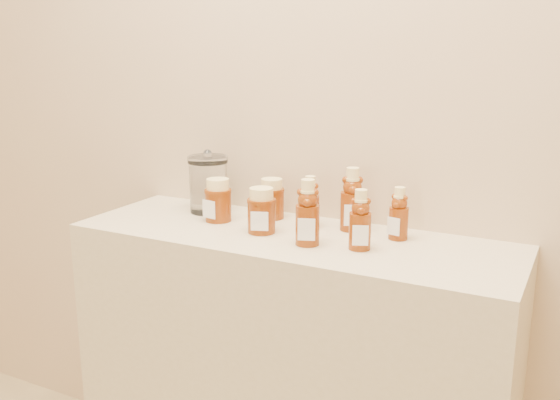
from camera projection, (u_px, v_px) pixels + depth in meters
The scene contains 11 objects.
wall_back at pixel (324, 61), 1.73m from camera, with size 3.50×0.02×2.70m, color tan.
display_table at pixel (290, 386), 1.77m from camera, with size 1.20×0.40×0.90m, color #C4B68F.
bear_bottle_back_left at pixel (310, 198), 1.72m from camera, with size 0.06×0.06×0.16m, color #642407, non-canonical shape.
bear_bottle_back_mid at pixel (352, 195), 1.68m from camera, with size 0.07×0.07×0.20m, color #642407, non-canonical shape.
bear_bottle_back_right at pixel (399, 210), 1.61m from camera, with size 0.05×0.05×0.16m, color #642407, non-canonical shape.
bear_bottle_front_left at pixel (308, 208), 1.56m from camera, with size 0.07×0.07×0.19m, color #642407, non-canonical shape.
bear_bottle_front_right at pixel (360, 216), 1.53m from camera, with size 0.06×0.06×0.17m, color #642407, non-canonical shape.
honey_jar_left at pixel (218, 200), 1.78m from camera, with size 0.08×0.08×0.12m, color #642407, non-canonical shape.
honey_jar_back at pixel (272, 199), 1.81m from camera, with size 0.07×0.07×0.12m, color #642407, non-canonical shape.
honey_jar_front at pixel (261, 210), 1.67m from camera, with size 0.08×0.08×0.12m, color #642407, non-canonical shape.
glass_canister at pixel (208, 182), 1.87m from camera, with size 0.12×0.12×0.19m, color white, non-canonical shape.
Camera 1 is at (0.70, 0.12, 1.39)m, focal length 40.00 mm.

